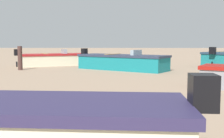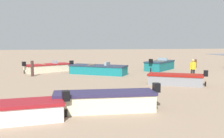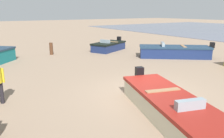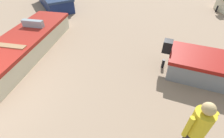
% 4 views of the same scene
% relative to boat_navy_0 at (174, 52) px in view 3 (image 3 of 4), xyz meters
% --- Properties ---
extents(ground_plane, '(160.00, 160.00, 0.00)m').
position_rel_boat_navy_0_xyz_m(ground_plane, '(-4.47, 6.87, -0.44)').
color(ground_plane, gray).
extents(boat_navy_0, '(4.43, 5.01, 1.17)m').
position_rel_boat_navy_0_xyz_m(boat_navy_0, '(0.00, 0.00, 0.00)').
color(boat_navy_0, navy).
rests_on(boat_navy_0, ground).
extents(boat_cream_1, '(5.54, 3.09, 1.05)m').
position_rel_boat_navy_0_xyz_m(boat_cream_1, '(-6.70, 7.73, -0.06)').
color(boat_cream_1, beige).
rests_on(boat_cream_1, ground).
extents(boat_navy_6, '(2.87, 3.73, 1.06)m').
position_rel_boat_navy_0_xyz_m(boat_navy_6, '(5.22, 2.49, -0.05)').
color(boat_navy_6, navy).
rests_on(boat_navy_6, ground).
extents(mooring_post_near_water, '(0.27, 0.27, 0.95)m').
position_rel_boat_navy_0_xyz_m(mooring_post_near_water, '(6.14, 7.34, 0.04)').
color(mooring_post_near_water, '#4D2E1C').
rests_on(mooring_post_near_water, ground).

